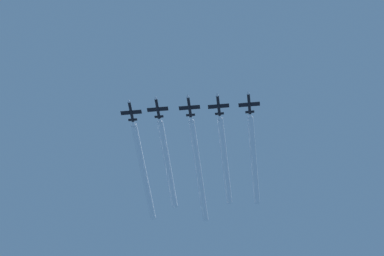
{
  "coord_description": "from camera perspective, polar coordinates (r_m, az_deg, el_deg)",
  "views": [
    {
      "loc": [
        -21.38,
        189.38,
        1.23
      ],
      "look_at": [
        -0.17,
        -9.74,
        216.24
      ],
      "focal_mm": 79.38,
      "sensor_mm": 36.0,
      "label": 1
    }
  ],
  "objects": [
    {
      "name": "jet_far_left",
      "position": [
        286.27,
        3.86,
        1.71
      ],
      "size": [
        7.21,
        10.51,
        2.53
      ],
      "color": "black"
    },
    {
      "name": "jet_inner_left",
      "position": [
        286.59,
        1.79,
        1.59
      ],
      "size": [
        7.21,
        10.51,
        2.53
      ],
      "color": "black"
    },
    {
      "name": "jet_center",
      "position": [
        287.29,
        -0.19,
        1.5
      ],
      "size": [
        7.21,
        10.51,
        2.53
      ],
      "color": "black"
    },
    {
      "name": "jet_inner_right",
      "position": [
        288.18,
        -2.34,
        1.39
      ],
      "size": [
        7.21,
        10.51,
        2.53
      ],
      "color": "black"
    },
    {
      "name": "jet_far_right",
      "position": [
        288.86,
        -4.13,
        1.17
      ],
      "size": [
        7.21,
        10.51,
        2.53
      ],
      "color": "black"
    },
    {
      "name": "smoke_trail_far_left",
      "position": [
        305.12,
        4.17,
        -2.16
      ],
      "size": [
        2.13,
        45.28,
        2.13
      ],
      "color": "white"
    },
    {
      "name": "smoke_trail_inner_left",
      "position": [
        305.15,
        2.22,
        -2.21
      ],
      "size": [
        2.13,
        44.54,
        2.13
      ],
      "color": "white"
    },
    {
      "name": "smoke_trail_center",
      "position": [
        309.12,
        0.45,
        -2.9
      ],
      "size": [
        2.13,
        53.9,
        2.13
      ],
      "color": "white"
    },
    {
      "name": "smoke_trail_inner_right",
      "position": [
        306.87,
        -1.66,
        -2.44
      ],
      "size": [
        2.13,
        45.29,
        2.13
      ],
      "color": "white"
    },
    {
      "name": "smoke_trail_far_right",
      "position": [
        309.41,
        -3.27,
        -2.98
      ],
      "size": [
        2.13,
        50.68,
        2.13
      ],
      "color": "white"
    }
  ]
}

